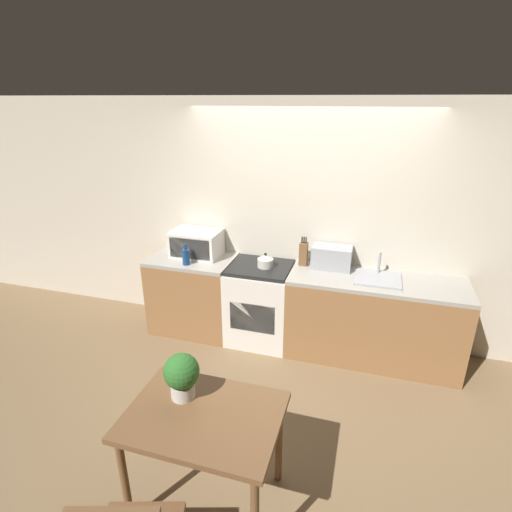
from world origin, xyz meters
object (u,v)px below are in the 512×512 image
Objects in this scene: stove_range at (260,303)px; kettle at (265,261)px; toaster_oven at (332,257)px; dining_table at (204,426)px; bottle at (186,256)px; microwave at (196,243)px.

kettle is (0.06, -0.01, 0.52)m from stove_range.
toaster_oven is (0.73, 0.17, 0.57)m from stove_range.
toaster_oven reaches higher than stove_range.
toaster_oven reaches higher than dining_table.
bottle is 1.55m from toaster_oven.
toaster_oven is at bearing 76.50° from dining_table.
kettle is 0.71× the size of bottle.
bottle is at bearing 118.41° from dining_table.
stove_range is 2.20× the size of toaster_oven.
dining_table is at bearing -64.86° from microwave.
bottle is (0.00, -0.28, -0.05)m from microwave.
kettle is at bearing -165.58° from toaster_oven.
bottle is 0.25× the size of dining_table.
dining_table is at bearing -84.09° from stove_range.
kettle is 0.86m from bottle.
kettle is at bearing -6.88° from microwave.
stove_range is 0.97m from bottle.
dining_table is (0.99, -1.82, -0.34)m from bottle.
toaster_oven is (1.51, 0.07, -0.03)m from microwave.
microwave is 1.31× the size of toaster_oven.
dining_table is (0.99, -2.10, -0.40)m from microwave.
toaster_oven is at bearing 12.95° from stove_range.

